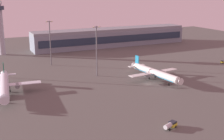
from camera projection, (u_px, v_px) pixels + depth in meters
The scene contains 9 objects.
ground_plane at pixel (148, 84), 165.97m from camera, with size 416.00×416.00×0.00m, color #56544F.
terminal_building at pixel (111, 37), 278.56m from camera, with size 146.39×22.40×16.40m.
control_tower at pixel (0, 23), 235.22m from camera, with size 8.00×8.00×43.91m.
airplane_terminal_side at pixel (154, 72), 173.24m from camera, with size 33.37×42.79×10.97m.
airplane_mid_apron at pixel (4, 85), 148.65m from camera, with size 35.98×46.13×11.83m.
fuel_truck at pixel (171, 125), 112.03m from camera, with size 6.64×4.15×2.35m.
pushback_tug at pixel (222, 62), 212.61m from camera, with size 3.54×2.90×2.05m.
apron_light_east at pixel (50, 41), 203.19m from camera, with size 4.80×0.90×30.60m.
apron_light_west at pixel (97, 48), 177.06m from camera, with size 4.80×0.90×30.18m.
Camera 1 is at (-85.94, -134.56, 50.06)m, focal length 47.99 mm.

